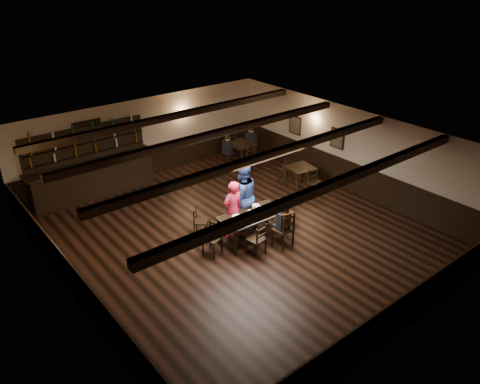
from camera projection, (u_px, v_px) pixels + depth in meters
ground at (238, 234)px, 12.75m from camera, size 10.00×10.00×0.00m
room_shell at (237, 175)px, 12.00m from camera, size 9.02×10.02×2.71m
dining_table at (252, 217)px, 12.22m from camera, size 1.77×0.96×0.75m
chair_near_left at (259, 238)px, 11.63m from camera, size 0.46×0.45×0.87m
chair_near_right at (286, 228)px, 11.94m from camera, size 0.50×0.48×0.99m
chair_end_left at (214, 235)px, 11.75m from camera, size 0.50×0.51×0.88m
chair_end_right at (284, 212)px, 12.87m from camera, size 0.48×0.49×0.84m
chair_far_pushed at (198, 219)px, 12.57m from camera, size 0.50×0.50×0.78m
woman_pink at (233, 210)px, 12.28m from camera, size 0.61×0.41×1.64m
man_blue at (242, 196)px, 12.63m from camera, size 1.05×0.87×1.95m
seated_person at (284, 218)px, 11.86m from camera, size 0.34×0.51×0.83m
cake at (237, 218)px, 11.94m from camera, size 0.33×0.33×0.10m
plate_stack_a at (250, 213)px, 12.12m from camera, size 0.15×0.15×0.14m
plate_stack_b at (256, 208)px, 12.26m from camera, size 0.19×0.19×0.22m
tea_light at (253, 212)px, 12.28m from camera, size 0.05×0.05×0.06m
salt_shaker at (266, 210)px, 12.32m from camera, size 0.03×0.03×0.08m
pepper_shaker at (268, 210)px, 12.30m from camera, size 0.04×0.04×0.10m
drink_glass at (259, 208)px, 12.38m from camera, size 0.07×0.07×0.12m
menu_red at (270, 212)px, 12.33m from camera, size 0.30×0.23×0.00m
menu_blue at (266, 206)px, 12.59m from camera, size 0.31×0.22×0.00m
bar_counter at (92, 174)px, 14.57m from camera, size 4.04×0.70×2.20m
back_table_a at (301, 170)px, 15.01m from camera, size 0.94×0.94×0.75m
back_table_b at (241, 146)px, 16.91m from camera, size 1.00×1.00×0.75m
bg_patron_left at (227, 145)px, 16.57m from camera, size 0.27×0.38×0.71m
bg_patron_right at (251, 137)px, 17.18m from camera, size 0.26×0.40×0.80m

